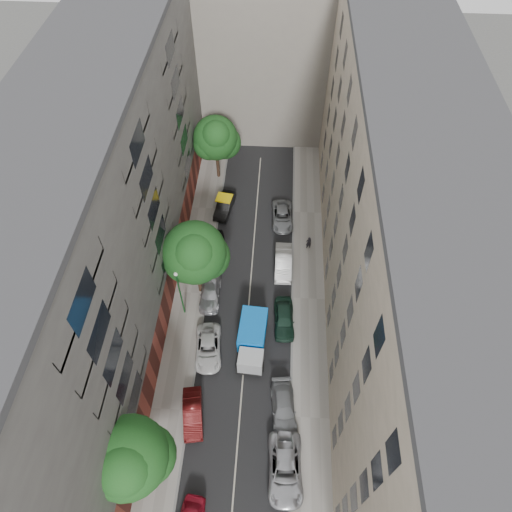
# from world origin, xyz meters

# --- Properties ---
(ground) EXTENTS (120.00, 120.00, 0.00)m
(ground) POSITION_xyz_m (0.00, 0.00, 0.00)
(ground) COLOR #4C4C49
(ground) RESTS_ON ground
(road_surface) EXTENTS (8.00, 44.00, 0.02)m
(road_surface) POSITION_xyz_m (0.00, 0.00, 0.01)
(road_surface) COLOR black
(road_surface) RESTS_ON ground
(sidewalk_left) EXTENTS (3.00, 44.00, 0.15)m
(sidewalk_left) POSITION_xyz_m (-5.50, 0.00, 0.07)
(sidewalk_left) COLOR gray
(sidewalk_left) RESTS_ON ground
(sidewalk_right) EXTENTS (3.00, 44.00, 0.15)m
(sidewalk_right) POSITION_xyz_m (5.50, 0.00, 0.07)
(sidewalk_right) COLOR gray
(sidewalk_right) RESTS_ON ground
(building_left) EXTENTS (8.00, 44.00, 20.00)m
(building_left) POSITION_xyz_m (-11.00, 0.00, 10.00)
(building_left) COLOR #4C4A47
(building_left) RESTS_ON ground
(building_right) EXTENTS (8.00, 44.00, 20.00)m
(building_right) POSITION_xyz_m (11.00, 0.00, 10.00)
(building_right) COLOR #B8A48F
(building_right) RESTS_ON ground
(building_endcap) EXTENTS (18.00, 12.00, 18.00)m
(building_endcap) POSITION_xyz_m (0.00, 28.00, 9.00)
(building_endcap) COLOR gray
(building_endcap) RESTS_ON ground
(tarp_truck) EXTENTS (2.44, 5.50, 2.48)m
(tarp_truck) POSITION_xyz_m (0.60, -5.18, 1.37)
(tarp_truck) COLOR black
(tarp_truck) RESTS_ON ground
(car_left_1) EXTENTS (2.10, 4.30, 1.36)m
(car_left_1) POSITION_xyz_m (-3.60, -11.40, 0.68)
(car_left_1) COLOR #4D0F0F
(car_left_1) RESTS_ON ground
(car_left_2) EXTENTS (2.64, 4.86, 1.29)m
(car_left_2) POSITION_xyz_m (-3.10, -5.80, 0.65)
(car_left_2) COLOR silver
(car_left_2) RESTS_ON ground
(car_left_3) EXTENTS (1.91, 4.49, 1.29)m
(car_left_3) POSITION_xyz_m (-3.60, -0.20, 0.65)
(car_left_3) COLOR #B4B4B9
(car_left_3) RESTS_ON ground
(car_left_4) EXTENTS (2.05, 4.00, 1.30)m
(car_left_4) POSITION_xyz_m (-3.60, 5.40, 0.65)
(car_left_4) COLOR black
(car_left_4) RESTS_ON ground
(car_left_5) EXTENTS (2.16, 4.40, 1.39)m
(car_left_5) POSITION_xyz_m (-3.40, 11.00, 0.69)
(car_left_5) COLOR black
(car_left_5) RESTS_ON ground
(car_right_0) EXTENTS (2.67, 5.39, 1.47)m
(car_right_0) POSITION_xyz_m (3.60, -15.00, 0.74)
(car_right_0) COLOR #B5B6BA
(car_right_0) RESTS_ON ground
(car_right_1) EXTENTS (2.32, 4.69, 1.31)m
(car_right_1) POSITION_xyz_m (3.38, -10.54, 0.65)
(car_right_1) COLOR slate
(car_right_1) RESTS_ON ground
(car_right_2) EXTENTS (1.98, 4.42, 1.48)m
(car_right_2) POSITION_xyz_m (3.25, -2.60, 0.74)
(car_right_2) COLOR #142E22
(car_right_2) RESTS_ON ground
(car_right_3) EXTENTS (1.64, 4.57, 1.50)m
(car_right_3) POSITION_xyz_m (3.05, 3.60, 0.75)
(car_right_3) COLOR silver
(car_right_3) RESTS_ON ground
(car_right_4) EXTENTS (2.40, 4.70, 1.27)m
(car_right_4) POSITION_xyz_m (2.80, 9.80, 0.63)
(car_right_4) COLOR gray
(car_right_4) RESTS_ON ground
(tree_near) EXTENTS (5.42, 5.17, 8.42)m
(tree_near) POSITION_xyz_m (-6.30, -16.18, 5.70)
(tree_near) COLOR #382619
(tree_near) RESTS_ON sidewalk_left
(tree_mid) EXTENTS (5.70, 5.49, 8.44)m
(tree_mid) POSITION_xyz_m (-4.50, 0.24, 5.63)
(tree_mid) COLOR #382619
(tree_mid) RESTS_ON sidewalk_left
(tree_far) EXTENTS (5.06, 4.75, 7.85)m
(tree_far) POSITION_xyz_m (-4.56, 16.10, 5.35)
(tree_far) COLOR #382619
(tree_far) RESTS_ON sidewalk_left
(lamp_post) EXTENTS (0.36, 0.36, 6.05)m
(lamp_post) POSITION_xyz_m (-5.74, -2.12, 3.91)
(lamp_post) COLOR #185422
(lamp_post) RESTS_ON sidewalk_left
(pedestrian) EXTENTS (0.64, 0.50, 1.57)m
(pedestrian) POSITION_xyz_m (5.51, 6.08, 0.94)
(pedestrian) COLOR black
(pedestrian) RESTS_ON sidewalk_right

